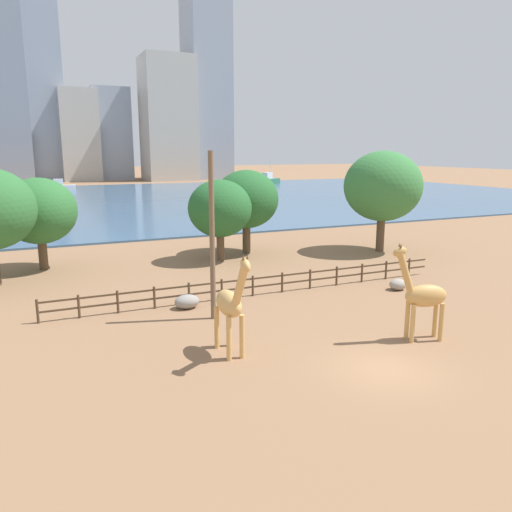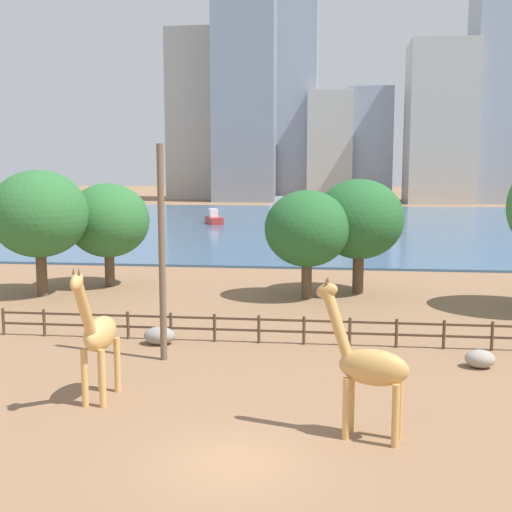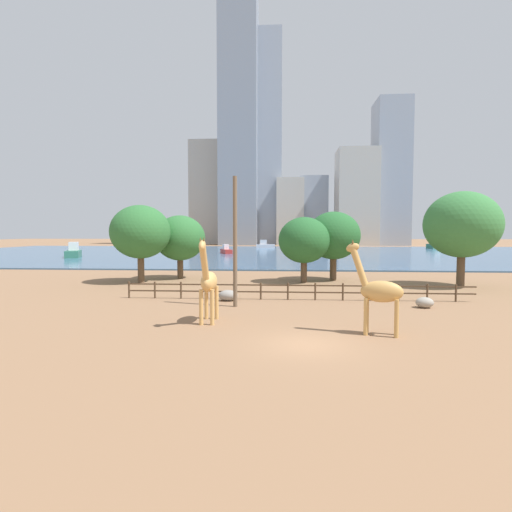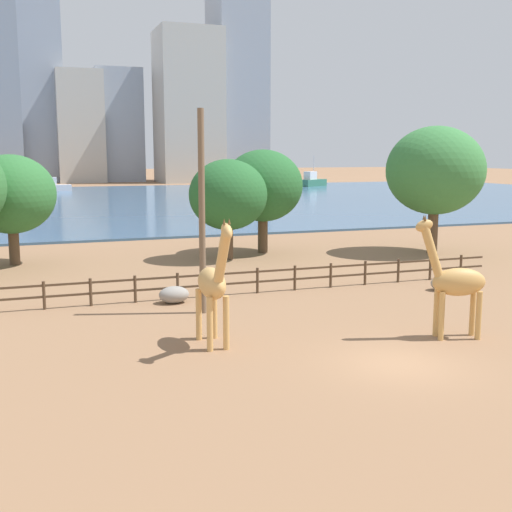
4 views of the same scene
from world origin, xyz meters
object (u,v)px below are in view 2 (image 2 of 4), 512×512
object	(u,v)px
boulder_near_fence	(159,336)
boat_ferry	(284,205)
tree_left_large	(108,221)
tree_left_small	(307,229)
boat_tug	(214,219)
giraffe_tall	(98,335)
giraffe_companion	(368,366)
utility_pole	(162,254)
boulder_by_pole	(480,359)
tree_right_small	(359,220)
tree_right_tall	(39,214)

from	to	relation	value
boulder_near_fence	boat_ferry	distance (m)	93.80
tree_left_large	tree_left_small	bearing A→B (deg)	-10.82
boat_ferry	boulder_near_fence	bearing A→B (deg)	-89.91
tree_left_small	boat_tug	world-z (taller)	tree_left_small
giraffe_tall	giraffe_companion	bearing A→B (deg)	76.70
giraffe_tall	utility_pole	bearing A→B (deg)	169.17
boulder_by_pole	tree_right_small	distance (m)	16.31
tree_left_small	boat_ferry	bearing A→B (deg)	95.32
tree_right_tall	tree_right_small	world-z (taller)	tree_right_tall
giraffe_tall	boat_tug	world-z (taller)	giraffe_tall
giraffe_companion	tree_left_small	bearing A→B (deg)	-66.97
utility_pole	boat_ferry	bearing A→B (deg)	91.38
boat_tug	tree_left_large	bearing A→B (deg)	-20.70
giraffe_tall	boulder_near_fence	world-z (taller)	giraffe_tall
giraffe_tall	boulder_by_pole	xyz separation A→B (m)	(13.75, 5.37, -1.96)
boat_ferry	tree_right_tall	bearing A→B (deg)	-96.83
giraffe_tall	tree_left_large	distance (m)	22.29
tree_left_small	boat_ferry	distance (m)	82.96
tree_right_small	boulder_by_pole	bearing A→B (deg)	-74.23
tree_right_tall	boat_ferry	world-z (taller)	tree_right_tall
boulder_by_pole	tree_right_small	bearing A→B (deg)	105.77
tree_right_tall	tree_left_small	bearing A→B (deg)	3.94
boat_tug	boat_ferry	bearing A→B (deg)	143.68
boulder_near_fence	tree_left_small	xyz separation A→B (m)	(6.18, 11.24, 3.88)
giraffe_tall	boat_tug	bearing A→B (deg)	-172.92
giraffe_companion	boulder_near_fence	world-z (taller)	giraffe_companion
tree_left_large	tree_right_tall	world-z (taller)	tree_right_tall
utility_pole	boat_ferry	world-z (taller)	utility_pole
utility_pole	tree_left_small	world-z (taller)	utility_pole
giraffe_tall	tree_right_tall	world-z (taller)	tree_right_tall
boulder_by_pole	giraffe_tall	bearing A→B (deg)	-158.67
utility_pole	boulder_near_fence	xyz separation A→B (m)	(-0.81, 2.28, -4.04)
tree_left_small	boat_ferry	world-z (taller)	tree_left_small
tree_right_tall	boat_ferry	xyz separation A→B (m)	(8.80, 83.68, -4.06)
boulder_near_fence	boulder_by_pole	world-z (taller)	boulder_near_fence
boulder_by_pole	boat_tug	xyz separation A→B (m)	(-22.72, 63.89, 0.55)
boulder_near_fence	boat_ferry	world-z (taller)	boat_ferry
utility_pole	boat_ferry	xyz separation A→B (m)	(-2.32, 96.06, -3.39)
boulder_near_fence	boulder_by_pole	xyz separation A→B (m)	(13.64, -1.84, -0.04)
giraffe_companion	utility_pole	xyz separation A→B (m)	(-7.99, 6.99, 2.24)
giraffe_companion	tree_left_large	xyz separation A→B (m)	(-16.03, 23.07, 2.25)
tree_left_large	tree_right_tall	xyz separation A→B (m)	(-3.08, -3.70, 0.66)
giraffe_tall	tree_left_large	size ratio (longest dim) A/B	0.70
tree_left_large	tree_left_small	size ratio (longest dim) A/B	1.05
utility_pole	tree_left_small	size ratio (longest dim) A/B	1.34
boulder_by_pole	boat_ferry	world-z (taller)	boat_ferry
tree_left_large	boat_tug	world-z (taller)	tree_left_large
tree_left_large	tree_right_small	xyz separation A→B (m)	(16.60, -0.52, 0.27)
boulder_near_fence	boulder_by_pole	distance (m)	13.77
tree_left_small	tree_right_small	size ratio (longest dim) A/B	0.91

